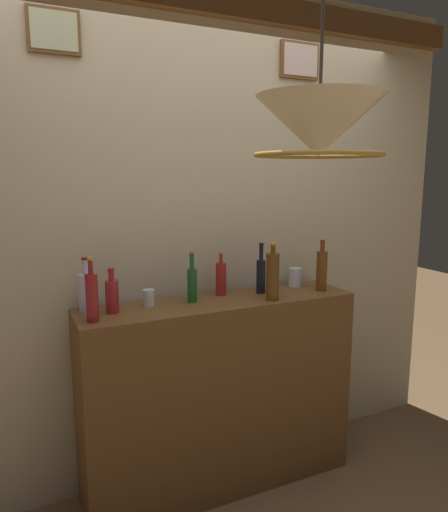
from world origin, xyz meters
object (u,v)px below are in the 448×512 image
object	(u,v)px
liquor_bottle_mezcal	(92,297)
pendant_lamp	(319,128)
liquor_bottle_gin	(221,278)
glass_tumbler_rocks	(295,277)
glass_tumbler_highball	(149,298)
liquor_bottle_vermouth	(112,295)
liquor_bottle_sherry	(261,274)
liquor_bottle_rum	(322,270)
liquor_bottle_brandy	(86,291)
liquor_bottle_tequila	(192,283)
liquor_bottle_vodka	(273,276)

from	to	relation	value
liquor_bottle_mezcal	pendant_lamp	world-z (taller)	pendant_lamp
liquor_bottle_gin	glass_tumbler_rocks	size ratio (longest dim) A/B	2.23
glass_tumbler_highball	pendant_lamp	world-z (taller)	pendant_lamp
glass_tumbler_rocks	glass_tumbler_highball	distance (m)	0.92
glass_tumbler_highball	pendant_lamp	bearing A→B (deg)	-68.74
liquor_bottle_vermouth	liquor_bottle_sherry	size ratio (longest dim) A/B	0.77
liquor_bottle_rum	glass_tumbler_rocks	world-z (taller)	liquor_bottle_rum
liquor_bottle_sherry	liquor_bottle_mezcal	bearing A→B (deg)	-172.32
liquor_bottle_vermouth	liquor_bottle_mezcal	bearing A→B (deg)	-137.56
liquor_bottle_vermouth	liquor_bottle_brandy	bearing A→B (deg)	139.91
liquor_bottle_mezcal	liquor_bottle_sherry	bearing A→B (deg)	7.68
glass_tumbler_rocks	pendant_lamp	world-z (taller)	pendant_lamp
liquor_bottle_tequila	pendant_lamp	xyz separation A→B (m)	(0.13, -0.88, 0.72)
liquor_bottle_sherry	liquor_bottle_gin	distance (m)	0.23
glass_tumbler_rocks	liquor_bottle_rum	bearing A→B (deg)	-62.81
liquor_bottle_rum	liquor_bottle_sherry	size ratio (longest dim) A/B	1.03
liquor_bottle_brandy	liquor_bottle_vermouth	world-z (taller)	liquor_bottle_brandy
liquor_bottle_tequila	glass_tumbler_rocks	bearing A→B (deg)	5.88
liquor_bottle_tequila	glass_tumbler_highball	world-z (taller)	liquor_bottle_tequila
liquor_bottle_gin	liquor_bottle_mezcal	distance (m)	0.75
liquor_bottle_tequila	liquor_bottle_sherry	size ratio (longest dim) A/B	0.96
liquor_bottle_vermouth	glass_tumbler_rocks	size ratio (longest dim) A/B	2.01
liquor_bottle_gin	glass_tumbler_highball	size ratio (longest dim) A/B	2.90
liquor_bottle_vodka	liquor_bottle_rum	world-z (taller)	liquor_bottle_vodka
liquor_bottle_brandy	liquor_bottle_vodka	bearing A→B (deg)	-13.01
liquor_bottle_vodka	liquor_bottle_sherry	xyz separation A→B (m)	(0.02, 0.15, -0.02)
liquor_bottle_sherry	liquor_bottle_gin	xyz separation A→B (m)	(-0.22, 0.06, -0.01)
liquor_bottle_sherry	liquor_bottle_gin	bearing A→B (deg)	165.59
glass_tumbler_rocks	liquor_bottle_vermouth	bearing A→B (deg)	-175.69
liquor_bottle_rum	pendant_lamp	bearing A→B (deg)	-128.73
glass_tumbler_rocks	glass_tumbler_highball	world-z (taller)	glass_tumbler_rocks
liquor_bottle_vermouth	liquor_bottle_gin	bearing A→B (deg)	7.71
liquor_bottle_brandy	liquor_bottle_rum	size ratio (longest dim) A/B	0.91
liquor_bottle_brandy	liquor_bottle_sherry	distance (m)	0.95
liquor_bottle_rum	liquor_bottle_gin	distance (m)	0.59
liquor_bottle_brandy	liquor_bottle_vermouth	distance (m)	0.14
glass_tumbler_rocks	liquor_bottle_brandy	bearing A→B (deg)	179.72
liquor_bottle_sherry	glass_tumbler_highball	distance (m)	0.65
liquor_bottle_gin	liquor_bottle_mezcal	xyz separation A→B (m)	(-0.73, -0.19, 0.02)
pendant_lamp	liquor_bottle_vermouth	bearing A→B (deg)	122.33
liquor_bottle_gin	pendant_lamp	size ratio (longest dim) A/B	0.44
liquor_bottle_gin	pendant_lamp	world-z (taller)	pendant_lamp
liquor_bottle_vodka	liquor_bottle_rum	distance (m)	0.37
liquor_bottle_rum	glass_tumbler_rocks	xyz separation A→B (m)	(-0.08, 0.15, -0.07)
liquor_bottle_mezcal	glass_tumbler_highball	size ratio (longest dim) A/B	3.52
liquor_bottle_tequila	liquor_bottle_vermouth	size ratio (longest dim) A/B	1.25
liquor_bottle_sherry	liquor_bottle_vodka	bearing A→B (deg)	-96.08
liquor_bottle_rum	glass_tumbler_highball	distance (m)	1.00
liquor_bottle_gin	liquor_bottle_mezcal	world-z (taller)	liquor_bottle_mezcal
liquor_bottle_vodka	liquor_bottle_mezcal	distance (m)	0.94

